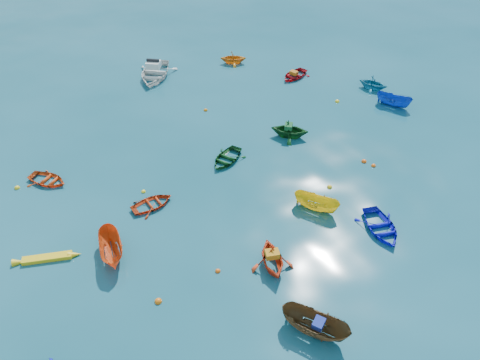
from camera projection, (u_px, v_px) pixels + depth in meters
ground at (285, 231)px, 27.47m from camera, size 160.00×160.00×0.00m
sampan_brown_mid at (314, 332)px, 22.32m from camera, size 2.77×3.62×1.32m
dinghy_blue_se at (380, 230)px, 27.54m from camera, size 3.33×3.90×0.69m
dinghy_orange_w at (272, 266)px, 25.45m from camera, size 3.22×3.43×1.44m
sampan_yellow_mid at (316, 209)px, 28.93m from camera, size 2.43×3.08×1.13m
dinghy_green_e at (226, 161)px, 32.75m from camera, size 3.58×3.23×0.61m
dinghy_cyan_se at (372, 89)px, 40.72m from camera, size 3.00×3.15×1.29m
dinghy_red_nw at (153, 206)px, 29.16m from camera, size 2.67×1.92×0.55m
sampan_orange_n at (113, 255)px, 26.03m from camera, size 1.95×3.47×1.27m
dinghy_green_n at (289, 137)px, 35.05m from camera, size 3.62×3.62×1.45m
dinghy_red_ne at (294, 77)px, 42.41m from camera, size 3.43×2.87×0.61m
sampan_blue_far at (393, 105)px, 38.54m from camera, size 2.31×3.09×1.13m
dinghy_red_far at (48, 182)px, 30.95m from camera, size 3.19×3.37×0.57m
dinghy_orange_far at (233, 63)px, 44.61m from camera, size 3.16×3.05×1.27m
kayak_yellow at (48, 259)px, 25.80m from camera, size 3.29×1.69×0.33m
motorboat_white at (155, 77)px, 42.46m from camera, size 5.86×6.05×1.62m
tarp_blue_a at (319, 323)px, 21.74m from camera, size 0.79×0.73×0.31m
tarp_orange_a at (272, 254)px, 24.91m from camera, size 0.89×0.79×0.35m
tarp_green_b at (289, 126)px, 34.49m from camera, size 0.90×0.90×0.35m
tarp_orange_b at (294, 73)px, 42.06m from camera, size 0.65×0.76×0.31m
buoy_or_a at (158, 302)px, 23.65m from camera, size 0.38×0.38×0.38m
buoy_ye_a at (301, 309)px, 23.32m from camera, size 0.35×0.35×0.35m
buoy_or_b at (373, 166)px, 32.26m from camera, size 0.33×0.33×0.33m
buoy_ye_b at (144, 192)px, 30.17m from camera, size 0.29×0.29×0.29m
buoy_or_c at (218, 271)px, 25.15m from camera, size 0.30×0.30×0.30m
buoy_ye_c at (330, 187)px, 30.52m from camera, size 0.34×0.34×0.34m
buoy_or_d at (364, 162)px, 32.64m from camera, size 0.37×0.37×0.37m
buoy_ye_d at (17, 188)px, 30.45m from camera, size 0.35×0.35×0.35m
buoy_or_e at (206, 111)px, 37.92m from camera, size 0.33×0.33×0.33m
buoy_ye_e at (337, 102)px, 39.00m from camera, size 0.37×0.37×0.37m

